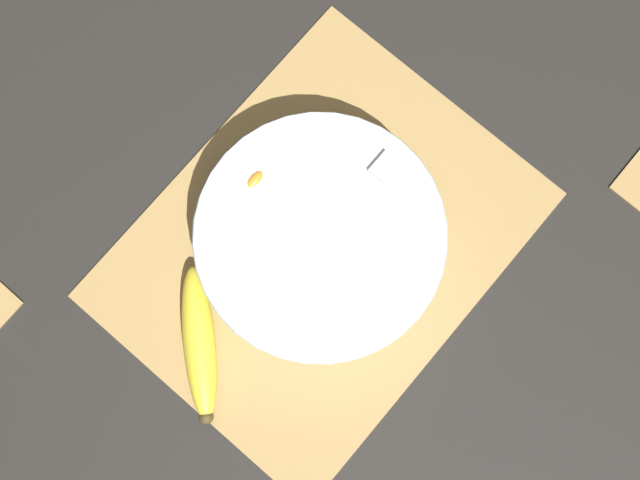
{
  "coord_description": "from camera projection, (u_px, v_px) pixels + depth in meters",
  "views": [
    {
      "loc": [
        -0.11,
        -0.09,
        0.9
      ],
      "look_at": [
        0.0,
        0.0,
        0.04
      ],
      "focal_mm": 42.0,
      "sensor_mm": 36.0,
      "label": 1
    }
  ],
  "objects": [
    {
      "name": "whole_banana",
      "position": [
        199.0,
        344.0,
        0.87
      ],
      "size": [
        0.15,
        0.16,
        0.04
      ],
      "color": "yellow",
      "rests_on": "bamboo_mat_center"
    },
    {
      "name": "bamboo_mat_center",
      "position": [
        320.0,
        244.0,
        0.91
      ],
      "size": [
        0.49,
        0.38,
        0.01
      ],
      "color": "#A8844C",
      "rests_on": "ground_plane"
    },
    {
      "name": "fruit_salad_bowl",
      "position": [
        320.0,
        238.0,
        0.87
      ],
      "size": [
        0.29,
        0.29,
        0.08
      ],
      "color": "silver",
      "rests_on": "bamboo_mat_center"
    },
    {
      "name": "ground_plane",
      "position": [
        320.0,
        245.0,
        0.92
      ],
      "size": [
        6.0,
        6.0,
        0.0
      ],
      "primitive_type": "plane",
      "color": "black"
    }
  ]
}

